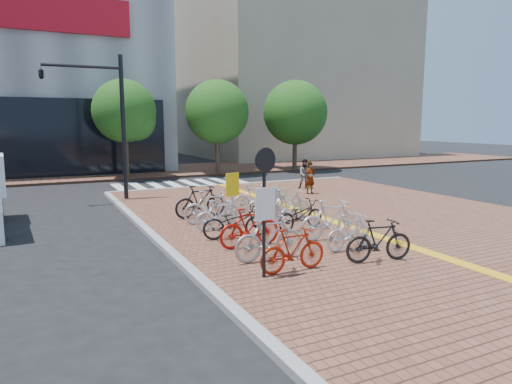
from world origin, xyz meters
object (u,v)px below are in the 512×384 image
bike_12 (272,203)px  utility_box (271,203)px  bike_11 (287,206)px  yellow_sign (232,189)px  bike_3 (235,222)px  bike_9 (331,220)px  bike_10 (301,215)px  bike_0 (293,250)px  pedestrian_a (310,178)px  bike_6 (201,201)px  traffic_light_pole (87,100)px  bike_1 (269,238)px  bike_4 (220,215)px  bike_8 (351,232)px  bike_13 (255,198)px  notice_sign (265,197)px  pedestrian_b (305,174)px  bike_7 (379,241)px  bike_2 (250,227)px  bike_5 (211,207)px

bike_12 → utility_box: bearing=149.9°
bike_11 → yellow_sign: yellow_sign is taller
bike_3 → bike_9: size_ratio=0.98×
bike_9 → bike_10: size_ratio=1.07×
bike_0 → pedestrian_a: 11.56m
bike_6 → traffic_light_pole: (-3.08, 5.31, 3.71)m
bike_10 → utility_box: 1.94m
bike_0 → bike_1: bike_1 is taller
bike_4 → utility_box: bearing=-70.6°
bike_8 → bike_13: (0.01, 5.86, 0.04)m
bike_9 → pedestrian_a: (4.12, 7.47, 0.18)m
bike_11 → bike_12: (-0.04, 1.06, -0.07)m
bike_8 → notice_sign: size_ratio=0.57×
bike_1 → pedestrian_b: (7.41, 10.07, 0.19)m
pedestrian_b → notice_sign: (-8.10, -11.17, 1.05)m
yellow_sign → bike_3: bearing=-111.1°
bike_3 → notice_sign: bearing=177.1°
bike_12 → pedestrian_a: (4.17, 3.91, 0.26)m
bike_3 → bike_7: bearing=-138.1°
bike_11 → bike_13: 2.21m
pedestrian_b → traffic_light_pole: 10.92m
bike_0 → bike_13: (2.31, 6.72, 0.02)m
bike_10 → utility_box: bearing=-9.9°
bike_2 → bike_5: bike_5 is taller
pedestrian_b → utility_box: 7.63m
bike_8 → bike_10: 2.56m
utility_box → bike_0: bearing=-113.1°
bike_0 → yellow_sign: yellow_sign is taller
bike_5 → bike_11: bearing=-105.5°
bike_5 → bike_11: (2.38, -1.01, 0.02)m
bike_8 → notice_sign: notice_sign is taller
yellow_sign → notice_sign: bearing=-105.5°
pedestrian_a → bike_6: bearing=-167.8°
bike_12 → traffic_light_pole: (-5.39, 6.36, 3.79)m
bike_1 → bike_10: bearing=-45.7°
bike_0 → bike_1: size_ratio=0.90×
bike_8 → bike_6: bearing=15.9°
bike_2 → bike_12: (2.41, 3.26, -0.04)m
bike_0 → pedestrian_b: bearing=-34.6°
pedestrian_a → yellow_sign: (-5.98, -4.56, 0.45)m
bike_13 → pedestrian_b: bearing=-48.7°
bike_1 → pedestrian_a: bearing=-39.1°
bike_4 → traffic_light_pole: size_ratio=0.26×
bike_9 → bike_10: bike_9 is taller
bike_1 → bike_8: 2.39m
bike_2 → yellow_sign: yellow_sign is taller
bike_12 → bike_0: bearing=160.1°
bike_4 → bike_2: bearing=179.6°
bike_4 → bike_8: 4.33m
pedestrian_a → utility_box: pedestrian_a is taller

